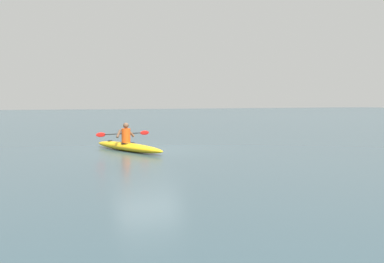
% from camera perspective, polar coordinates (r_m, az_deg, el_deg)
% --- Properties ---
extents(ground_plane, '(160.00, 160.00, 0.00)m').
position_cam_1_polar(ground_plane, '(20.16, -4.74, -2.03)').
color(ground_plane, '#334C56').
extents(kayak, '(1.73, 4.59, 0.31)m').
position_cam_1_polar(kayak, '(19.92, -6.93, -1.66)').
color(kayak, '#EAB214').
rests_on(kayak, ground).
extents(kayaker, '(2.24, 0.67, 0.75)m').
position_cam_1_polar(kayaker, '(20.03, -7.18, -0.28)').
color(kayaker, '#E04C14').
rests_on(kayaker, kayak).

